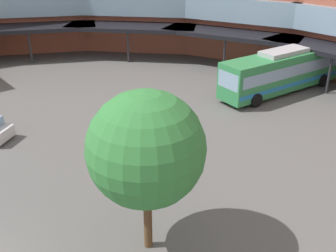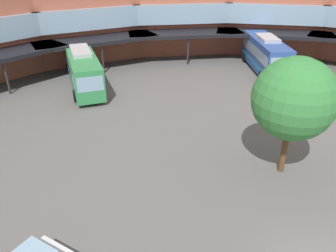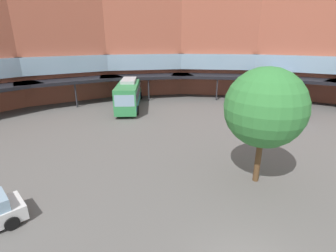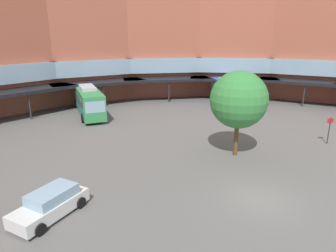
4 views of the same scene
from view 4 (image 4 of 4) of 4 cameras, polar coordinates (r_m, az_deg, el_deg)
ground_plane at (r=20.05m, az=17.05°, el=-13.23°), size 121.79×121.79×0.00m
station_building at (r=37.24m, az=-9.80°, el=13.50°), size 78.90×39.60×16.41m
bus_0 at (r=40.24m, az=-14.98°, el=4.84°), size 4.26×12.26×3.65m
bus_1 at (r=44.80m, az=11.20°, el=6.40°), size 6.58×10.16×3.87m
parked_car at (r=18.58m, az=-21.46°, el=-13.63°), size 4.69×3.84×1.53m
plaza_tree at (r=25.08m, az=13.33°, el=4.87°), size 4.72×4.72×7.17m
stop_sign_post at (r=31.77m, az=28.40°, el=-0.29°), size 0.57×0.27×2.54m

